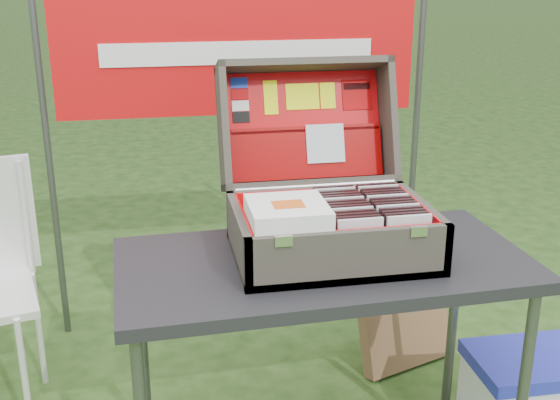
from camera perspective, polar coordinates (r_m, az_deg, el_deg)
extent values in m
cube|color=black|center=(2.21, 3.55, -5.24)|extent=(1.31, 0.69, 0.04)
cylinder|color=#59595B|center=(2.57, -11.09, -11.96)|extent=(0.04, 0.04, 0.76)
cylinder|color=#59595B|center=(2.79, 13.86, -9.55)|extent=(0.04, 0.04, 0.76)
cube|color=#544E42|center=(2.22, 4.20, -4.27)|extent=(0.61, 0.44, 0.02)
cube|color=#544E42|center=(2.01, 5.74, -4.71)|extent=(0.61, 0.02, 0.16)
cube|color=#544E42|center=(2.38, 2.99, -0.81)|extent=(0.61, 0.02, 0.16)
cube|color=#544E42|center=(2.14, -3.37, -3.13)|extent=(0.02, 0.44, 0.16)
cube|color=#544E42|center=(2.28, 11.38, -2.05)|extent=(0.02, 0.44, 0.16)
cube|color=red|center=(2.21, 4.21, -3.91)|extent=(0.56, 0.39, 0.01)
cube|color=silver|center=(1.93, 0.30, -3.35)|extent=(0.05, 0.01, 0.03)
cube|color=silver|center=(2.03, 11.21, -2.51)|extent=(0.05, 0.01, 0.03)
cylinder|color=silver|center=(2.36, 2.95, 1.15)|extent=(0.55, 0.02, 0.02)
cube|color=#544E42|center=(2.52, 1.87, 6.01)|extent=(0.61, 0.16, 0.42)
cube|color=#544E42|center=(2.48, 1.92, 10.90)|extent=(0.61, 0.16, 0.08)
cube|color=#544E42|center=(2.44, 2.50, 1.38)|extent=(0.61, 0.16, 0.08)
cube|color=#544E42|center=(2.41, -4.63, 5.88)|extent=(0.02, 0.30, 0.46)
cube|color=#544E42|center=(2.53, 8.72, 6.39)|extent=(0.02, 0.30, 0.46)
cube|color=red|center=(2.51, 1.95, 6.04)|extent=(0.56, 0.13, 0.36)
cube|color=red|center=(2.02, 5.63, -4.23)|extent=(0.56, 0.01, 0.14)
cube|color=red|center=(2.36, 3.08, -0.66)|extent=(0.56, 0.01, 0.14)
cube|color=red|center=(2.14, -2.98, -2.81)|extent=(0.01, 0.39, 0.14)
cube|color=red|center=(2.27, 11.05, -1.80)|extent=(0.01, 0.39, 0.14)
cube|color=#840101|center=(2.48, 2.18, 3.76)|extent=(0.54, 0.09, 0.18)
cube|color=#840101|center=(2.48, 2.09, 5.77)|extent=(0.53, 0.03, 0.03)
cube|color=silver|center=(2.48, 3.70, 4.61)|extent=(0.14, 0.05, 0.13)
cube|color=#1933B2|center=(2.48, -3.35, 9.48)|extent=(0.06, 0.01, 0.04)
cube|color=#B20002|center=(2.48, -3.29, 8.56)|extent=(0.06, 0.01, 0.04)
cube|color=white|center=(2.47, -3.23, 7.65)|extent=(0.06, 0.01, 0.04)
cube|color=black|center=(2.47, -3.18, 6.73)|extent=(0.06, 0.01, 0.04)
cube|color=#EAF60A|center=(2.49, -0.76, 8.32)|extent=(0.05, 0.04, 0.11)
cube|color=#EAF60A|center=(2.51, 1.83, 8.41)|extent=(0.12, 0.03, 0.09)
cube|color=#EAF60A|center=(2.54, 3.90, 8.46)|extent=(0.05, 0.03, 0.09)
cube|color=#B20002|center=(2.56, 6.28, 8.51)|extent=(0.11, 0.04, 0.10)
cube|color=black|center=(2.57, 6.24, 9.18)|extent=(0.10, 0.01, 0.02)
cube|color=silver|center=(2.04, 6.50, -3.55)|extent=(0.13, 0.01, 0.15)
cube|color=black|center=(2.06, 6.31, -3.30)|extent=(0.13, 0.01, 0.15)
cube|color=black|center=(2.08, 6.12, -3.06)|extent=(0.13, 0.01, 0.15)
cube|color=black|center=(2.11, 5.93, -2.82)|extent=(0.13, 0.01, 0.15)
cube|color=silver|center=(2.13, 5.75, -2.59)|extent=(0.13, 0.01, 0.15)
cube|color=black|center=(2.15, 5.58, -2.36)|extent=(0.13, 0.01, 0.15)
cube|color=black|center=(2.17, 5.40, -2.13)|extent=(0.13, 0.01, 0.15)
cube|color=black|center=(2.19, 5.23, -1.91)|extent=(0.13, 0.01, 0.15)
cube|color=silver|center=(2.21, 5.06, -1.70)|extent=(0.13, 0.01, 0.15)
cube|color=black|center=(2.23, 4.90, -1.48)|extent=(0.13, 0.01, 0.15)
cube|color=black|center=(2.26, 4.74, -1.27)|extent=(0.13, 0.01, 0.15)
cube|color=black|center=(2.28, 4.58, -1.07)|extent=(0.13, 0.01, 0.15)
cube|color=silver|center=(2.30, 4.43, -0.87)|extent=(0.13, 0.01, 0.15)
cube|color=black|center=(2.32, 4.28, -0.67)|extent=(0.13, 0.01, 0.15)
cube|color=silver|center=(2.09, 10.37, -3.23)|extent=(0.13, 0.01, 0.15)
cube|color=black|center=(2.11, 10.14, -2.99)|extent=(0.13, 0.01, 0.15)
cube|color=black|center=(2.13, 9.91, -2.76)|extent=(0.13, 0.01, 0.15)
cube|color=black|center=(2.15, 9.70, -2.53)|extent=(0.13, 0.01, 0.15)
cube|color=silver|center=(2.17, 9.48, -2.30)|extent=(0.13, 0.01, 0.15)
cube|color=black|center=(2.19, 9.27, -2.08)|extent=(0.13, 0.01, 0.15)
cube|color=black|center=(2.21, 9.06, -1.86)|extent=(0.13, 0.01, 0.15)
cube|color=black|center=(2.23, 8.86, -1.65)|extent=(0.13, 0.01, 0.15)
cube|color=silver|center=(2.26, 8.66, -1.44)|extent=(0.13, 0.01, 0.15)
cube|color=black|center=(2.28, 8.47, -1.23)|extent=(0.13, 0.01, 0.15)
cube|color=black|center=(2.30, 8.28, -1.03)|extent=(0.13, 0.01, 0.15)
cube|color=black|center=(2.32, 8.09, -0.83)|extent=(0.13, 0.01, 0.15)
cube|color=silver|center=(2.34, 7.91, -0.64)|extent=(0.13, 0.01, 0.15)
cube|color=black|center=(2.36, 7.72, -0.45)|extent=(0.13, 0.01, 0.15)
cube|color=white|center=(2.05, 0.62, -1.54)|extent=(0.23, 0.23, 0.00)
cube|color=white|center=(2.05, 0.62, -1.41)|extent=(0.23, 0.23, 0.00)
cube|color=white|center=(2.05, 0.62, -1.28)|extent=(0.23, 0.23, 0.00)
cube|color=white|center=(2.05, 0.62, -1.15)|extent=(0.23, 0.23, 0.00)
cube|color=white|center=(2.05, 0.62, -1.02)|extent=(0.23, 0.23, 0.00)
cube|color=white|center=(2.04, 0.62, -0.88)|extent=(0.23, 0.23, 0.00)
cube|color=white|center=(2.04, 0.62, -0.75)|extent=(0.23, 0.23, 0.01)
cube|color=white|center=(2.04, 0.62, -0.62)|extent=(0.23, 0.23, 0.00)
cube|color=white|center=(2.04, 0.62, -0.49)|extent=(0.23, 0.23, 0.00)
cube|color=white|center=(2.04, 0.62, -0.36)|extent=(0.23, 0.23, 0.00)
cube|color=#D85919|center=(2.03, 0.68, -0.34)|extent=(0.09, 0.07, 0.00)
cube|color=#252EB2|center=(2.69, 19.78, -12.31)|extent=(0.42, 0.32, 0.05)
cylinder|color=silver|center=(2.77, -20.01, -13.65)|extent=(0.02, 0.02, 0.50)
cylinder|color=silver|center=(3.09, -18.99, -9.93)|extent=(0.02, 0.02, 0.50)
cylinder|color=silver|center=(2.92, -19.94, -1.39)|extent=(0.02, 0.02, 0.46)
cube|color=#8E603E|center=(3.12, 9.97, -9.22)|extent=(0.46, 0.31, 0.46)
cylinder|color=#59595B|center=(3.26, -18.25, 3.10)|extent=(0.03, 0.03, 1.70)
cylinder|color=#59595B|center=(3.46, 10.90, 4.62)|extent=(0.03, 0.03, 1.70)
cube|color=red|center=(3.16, -3.37, 11.89)|extent=(1.60, 0.02, 0.55)
cube|color=white|center=(3.14, -3.34, 11.86)|extent=(1.20, 0.00, 0.10)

